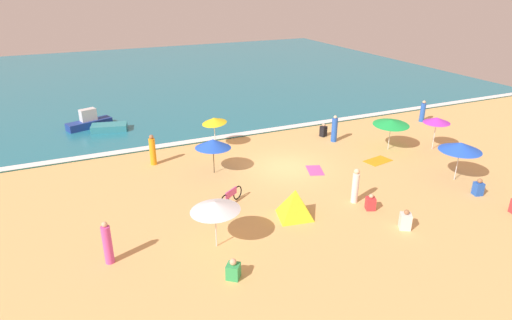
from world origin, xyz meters
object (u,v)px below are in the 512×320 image
(beachgoer_8, at_px, (423,112))
(small_boat_1, at_px, (109,127))
(parked_bicycle, at_px, (231,196))
(beach_umbrella_4, at_px, (214,120))
(beach_umbrella_0, at_px, (391,122))
(beachgoer_0, at_px, (107,244))
(beachgoer_7, at_px, (355,186))
(beachgoer_9, at_px, (334,129))
(beachgoer_3, at_px, (371,203))
(beach_umbrella_1, at_px, (461,147))
(small_boat_0, at_px, (89,122))
(beach_umbrella_2, at_px, (437,120))
(beach_umbrella_3, at_px, (215,206))
(beachgoer_2, at_px, (478,188))
(beachgoer_10, at_px, (323,131))
(beachgoer_5, at_px, (153,151))
(beachgoer_1, at_px, (233,270))
(beach_umbrella_5, at_px, (213,143))
(beachgoer_4, at_px, (405,221))
(beach_tent, at_px, (295,203))

(beachgoer_8, bearing_deg, small_boat_1, 161.67)
(parked_bicycle, bearing_deg, beach_umbrella_4, 76.69)
(beach_umbrella_0, distance_m, beachgoer_0, 18.64)
(beachgoer_7, height_order, beachgoer_9, beachgoer_9)
(beachgoer_0, xyz_separation_m, beachgoer_3, (11.87, -0.75, -0.51))
(beach_umbrella_1, bearing_deg, small_boat_0, 135.11)
(beach_umbrella_0, bearing_deg, beach_umbrella_2, -23.38)
(beachgoer_8, bearing_deg, beach_umbrella_3, -154.71)
(beach_umbrella_1, xyz_separation_m, beachgoer_2, (-0.38, -1.81, -1.55))
(beach_umbrella_0, relative_size, beachgoer_2, 3.39)
(beach_umbrella_1, relative_size, beach_umbrella_4, 1.45)
(beachgoer_9, bearing_deg, beach_umbrella_3, -143.19)
(beachgoer_10, bearing_deg, beachgoer_2, -77.50)
(beachgoer_10, xyz_separation_m, small_boat_1, (-13.47, 7.14, -0.08))
(beachgoer_7, distance_m, small_boat_1, 18.67)
(beachgoer_7, bearing_deg, small_boat_0, 122.26)
(beachgoer_3, bearing_deg, beachgoer_5, 130.54)
(beach_umbrella_4, bearing_deg, beachgoer_8, -4.04)
(beachgoer_1, bearing_deg, beach_umbrella_4, 73.60)
(beachgoer_3, xyz_separation_m, beachgoer_7, (-0.25, 0.93, 0.52))
(beachgoer_0, distance_m, beachgoer_7, 11.62)
(beachgoer_0, bearing_deg, beachgoer_2, -5.65)
(beach_umbrella_2, xyz_separation_m, beach_umbrella_5, (-14.05, 2.31, -0.19))
(beach_umbrella_0, xyz_separation_m, beach_umbrella_4, (-10.09, 4.80, 0.05))
(beach_umbrella_0, height_order, beachgoer_1, beach_umbrella_0)
(beachgoer_7, bearing_deg, beach_umbrella_4, 111.34)
(beachgoer_3, xyz_separation_m, beachgoer_10, (3.56, 9.76, 0.06))
(beachgoer_0, bearing_deg, beachgoer_3, -3.61)
(beach_umbrella_2, relative_size, beachgoer_1, 2.66)
(beach_umbrella_0, bearing_deg, beachgoer_4, -125.80)
(beach_umbrella_4, distance_m, beachgoer_4, 13.53)
(beach_umbrella_5, distance_m, beachgoer_1, 9.61)
(beach_tent, xyz_separation_m, beachgoer_8, (15.88, 8.62, 0.09))
(beachgoer_4, xyz_separation_m, small_boat_0, (-11.45, 20.20, 0.15))
(beach_umbrella_2, distance_m, beach_umbrella_5, 14.24)
(beach_umbrella_2, xyz_separation_m, beachgoer_3, (-8.65, -4.77, -1.62))
(beach_umbrella_4, bearing_deg, beachgoer_10, -7.03)
(beachgoer_2, xyz_separation_m, beachgoer_3, (-5.94, 1.01, -0.05))
(beach_tent, relative_size, beachgoer_0, 1.19)
(beachgoer_10, bearing_deg, parked_bicycle, -145.45)
(beachgoer_3, distance_m, beachgoer_7, 1.10)
(beachgoer_3, bearing_deg, beach_tent, 165.46)
(beachgoer_2, relative_size, beachgoer_7, 0.51)
(beach_umbrella_3, relative_size, beachgoer_3, 3.39)
(beach_umbrella_4, bearing_deg, beachgoer_1, -106.40)
(beachgoer_4, bearing_deg, beachgoer_10, 74.58)
(beach_umbrella_2, height_order, beachgoer_3, beach_umbrella_2)
(beach_umbrella_3, distance_m, beachgoer_10, 14.92)
(beachgoer_0, height_order, small_boat_1, beachgoer_0)
(beachgoer_3, distance_m, small_boat_0, 21.33)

